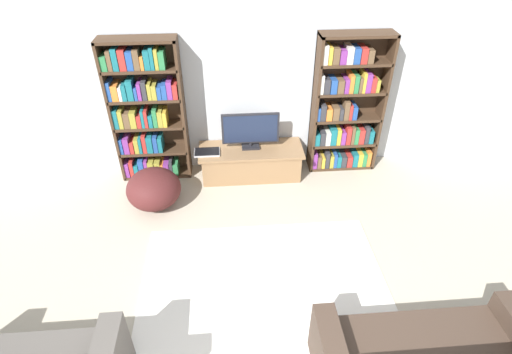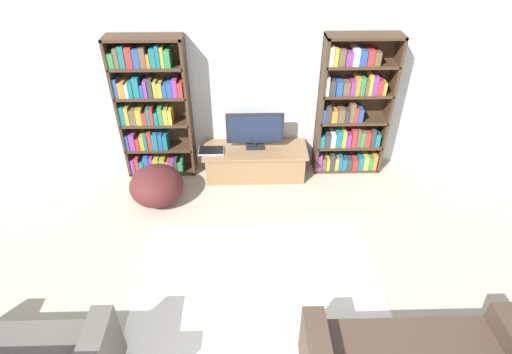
{
  "view_description": "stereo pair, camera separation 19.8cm",
  "coord_description": "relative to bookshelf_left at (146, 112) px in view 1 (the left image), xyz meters",
  "views": [
    {
      "loc": [
        -0.28,
        -0.74,
        3.29
      ],
      "look_at": [
        0.01,
        2.85,
        0.7
      ],
      "focal_mm": 28.0,
      "sensor_mm": 36.0,
      "label": 1
    },
    {
      "loc": [
        -0.09,
        -0.75,
        3.29
      ],
      "look_at": [
        0.01,
        2.85,
        0.7
      ],
      "focal_mm": 28.0,
      "sensor_mm": 36.0,
      "label": 2
    }
  ],
  "objects": [
    {
      "name": "wall_back",
      "position": [
        1.33,
        0.18,
        0.34
      ],
      "size": [
        8.8,
        0.06,
        2.6
      ],
      "color": "silver",
      "rests_on": "ground_plane"
    },
    {
      "name": "television",
      "position": [
        1.35,
        -0.11,
        -0.26
      ],
      "size": [
        0.77,
        0.16,
        0.51
      ],
      "color": "black",
      "rests_on": "tv_stand"
    },
    {
      "name": "bookshelf_right",
      "position": [
        2.64,
        0.0,
        -0.05
      ],
      "size": [
        0.94,
        0.3,
        1.91
      ],
      "color": "#422D1E",
      "rests_on": "ground_plane"
    },
    {
      "name": "tv_stand",
      "position": [
        1.35,
        -0.15,
        -0.74
      ],
      "size": [
        1.42,
        0.55,
        0.42
      ],
      "color": "#8E6B47",
      "rests_on": "ground_plane"
    },
    {
      "name": "area_rug",
      "position": [
        1.35,
        -2.24,
        -0.95
      ],
      "size": [
        2.5,
        1.98,
        0.02
      ],
      "color": "white",
      "rests_on": "ground_plane"
    },
    {
      "name": "laptop",
      "position": [
        0.76,
        -0.21,
        -0.52
      ],
      "size": [
        0.34,
        0.22,
        0.03
      ],
      "color": "#B7B7BC",
      "rests_on": "tv_stand"
    },
    {
      "name": "bookshelf_left",
      "position": [
        0.0,
        0.0,
        0.0
      ],
      "size": [
        0.94,
        0.3,
        1.91
      ],
      "color": "#422D1E",
      "rests_on": "ground_plane"
    },
    {
      "name": "beanbag_ottoman",
      "position": [
        0.09,
        -0.72,
        -0.71
      ],
      "size": [
        0.68,
        0.68,
        0.5
      ],
      "primitive_type": "ellipsoid",
      "color": "#4C1E1E",
      "rests_on": "ground_plane"
    }
  ]
}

